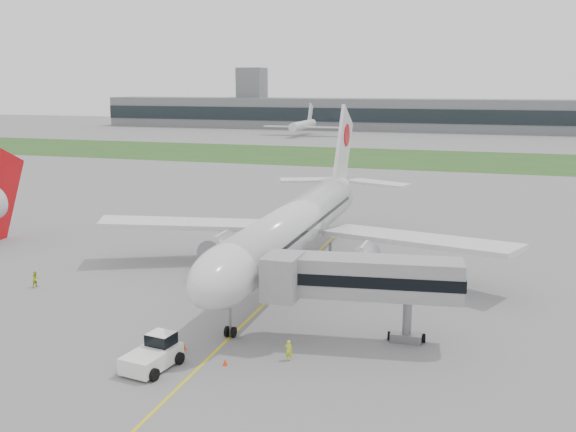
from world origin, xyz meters
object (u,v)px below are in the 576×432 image
(airliner, at_px, (298,222))
(pushback_tug, at_px, (154,353))
(ground_crew_near, at_px, (289,350))
(jet_bridge, at_px, (357,278))

(airliner, height_order, pushback_tug, airliner)
(airliner, xyz_separation_m, ground_crew_near, (6.00, -22.79, -4.85))
(airliner, distance_m, ground_crew_near, 24.06)
(airliner, xyz_separation_m, jet_bridge, (10.13, -17.64, -0.27))
(airliner, xyz_separation_m, pushback_tug, (-3.20, -26.89, -4.58))
(pushback_tug, height_order, jet_bridge, jet_bridge)
(jet_bridge, relative_size, ground_crew_near, 9.69)
(pushback_tug, relative_size, jet_bridge, 0.31)
(jet_bridge, bearing_deg, pushback_tug, -152.95)
(airliner, height_order, jet_bridge, airliner)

